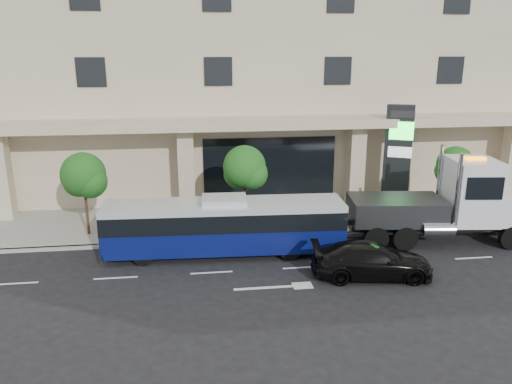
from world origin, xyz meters
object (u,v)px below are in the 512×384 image
(tow_truck, at_px, (451,204))
(signage_pylon, at_px, (397,157))
(city_bus, at_px, (225,225))
(black_sedan, at_px, (372,260))

(tow_truck, bearing_deg, signage_pylon, 106.05)
(city_bus, xyz_separation_m, signage_pylon, (10.33, 5.13, 1.83))
(city_bus, bearing_deg, black_sedan, -26.02)
(black_sedan, distance_m, signage_pylon, 9.76)
(tow_truck, relative_size, signage_pylon, 1.70)
(city_bus, bearing_deg, tow_truck, 3.55)
(black_sedan, relative_size, signage_pylon, 0.82)
(signage_pylon, bearing_deg, black_sedan, -92.96)
(tow_truck, height_order, black_sedan, tow_truck)
(black_sedan, xyz_separation_m, signage_pylon, (4.41, 8.33, 2.52))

